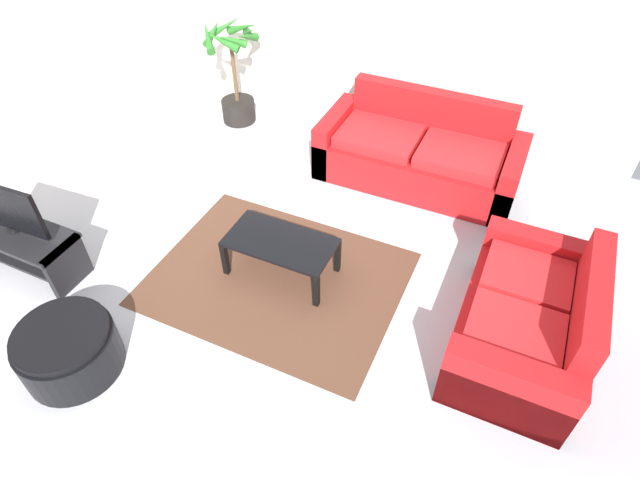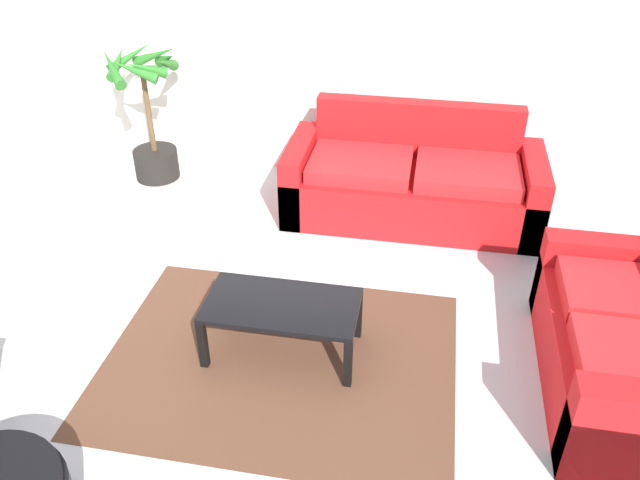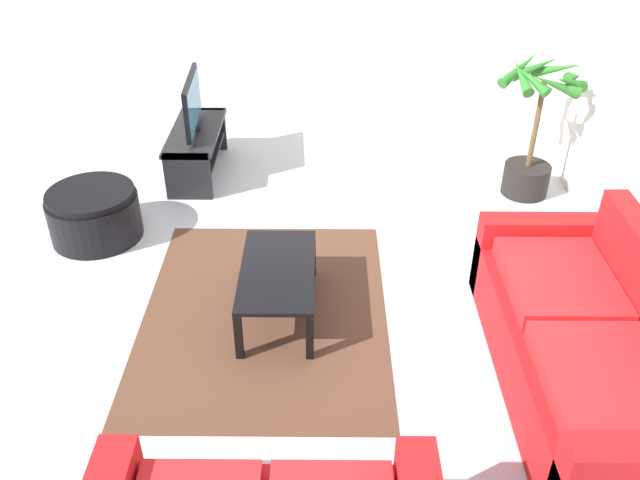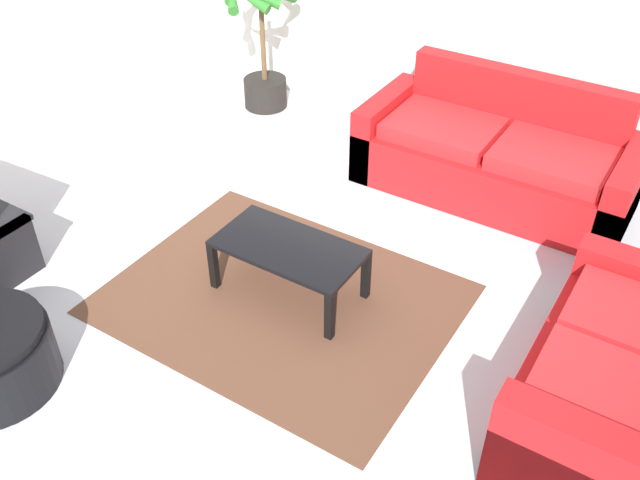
{
  "view_description": "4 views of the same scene",
  "coord_description": "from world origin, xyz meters",
  "px_view_note": "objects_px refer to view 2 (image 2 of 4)",
  "views": [
    {
      "loc": [
        1.89,
        -2.47,
        3.52
      ],
      "look_at": [
        0.53,
        0.49,
        0.45
      ],
      "focal_mm": 29.45,
      "sensor_mm": 36.0,
      "label": 1
    },
    {
      "loc": [
        0.98,
        -2.59,
        2.86
      ],
      "look_at": [
        0.38,
        0.68,
        0.69
      ],
      "focal_mm": 35.83,
      "sensor_mm": 36.0,
      "label": 2
    },
    {
      "loc": [
        3.81,
        0.71,
        3.0
      ],
      "look_at": [
        0.3,
        0.69,
        0.69
      ],
      "focal_mm": 37.2,
      "sensor_mm": 36.0,
      "label": 3
    },
    {
      "loc": [
        2.23,
        -2.46,
        3.1
      ],
      "look_at": [
        0.35,
        0.53,
        0.41
      ],
      "focal_mm": 39.02,
      "sensor_mm": 36.0,
      "label": 4
    }
  ],
  "objects_px": {
    "couch_loveseat": "(635,350)",
    "coffee_table": "(282,310)",
    "potted_palm": "(150,123)",
    "couch_main": "(412,183)"
  },
  "relations": [
    {
      "from": "couch_loveseat",
      "to": "coffee_table",
      "type": "distance_m",
      "value": 2.09
    },
    {
      "from": "couch_loveseat",
      "to": "potted_palm",
      "type": "height_order",
      "value": "potted_palm"
    },
    {
      "from": "couch_loveseat",
      "to": "potted_palm",
      "type": "bearing_deg",
      "value": 151.43
    },
    {
      "from": "couch_loveseat",
      "to": "coffee_table",
      "type": "xyz_separation_m",
      "value": [
        -2.09,
        -0.06,
        0.03
      ]
    },
    {
      "from": "coffee_table",
      "to": "potted_palm",
      "type": "xyz_separation_m",
      "value": [
        -1.75,
        2.16,
        0.22
      ]
    },
    {
      "from": "couch_loveseat",
      "to": "potted_palm",
      "type": "xyz_separation_m",
      "value": [
        -3.85,
        2.09,
        0.26
      ]
    },
    {
      "from": "couch_main",
      "to": "couch_loveseat",
      "type": "bearing_deg",
      "value": -52.5
    },
    {
      "from": "coffee_table",
      "to": "potted_palm",
      "type": "height_order",
      "value": "potted_palm"
    },
    {
      "from": "couch_main",
      "to": "potted_palm",
      "type": "distance_m",
      "value": 2.47
    },
    {
      "from": "coffee_table",
      "to": "potted_palm",
      "type": "distance_m",
      "value": 2.79
    }
  ]
}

